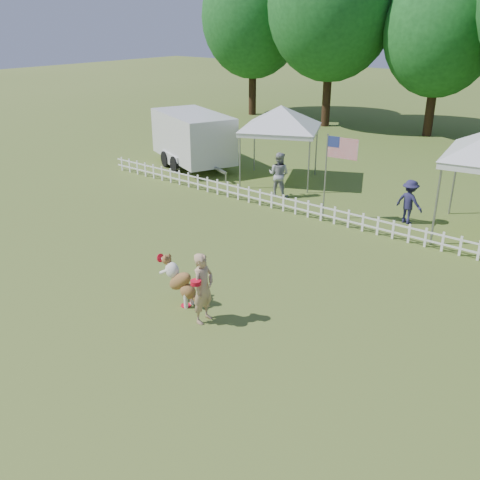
# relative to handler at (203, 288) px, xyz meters

# --- Properties ---
(ground) EXTENTS (120.00, 120.00, 0.00)m
(ground) POSITION_rel_handler_xyz_m (-0.43, 0.07, -0.81)
(ground) COLOR #415C1D
(ground) RESTS_ON ground
(picket_fence) EXTENTS (22.00, 0.08, 0.60)m
(picket_fence) POSITION_rel_handler_xyz_m (-0.43, 7.07, -0.51)
(picket_fence) COLOR white
(picket_fence) RESTS_ON ground
(handler) EXTENTS (0.44, 0.63, 1.62)m
(handler) POSITION_rel_handler_xyz_m (0.00, 0.00, 0.00)
(handler) COLOR tan
(handler) RESTS_ON ground
(dog) EXTENTS (1.11, 0.39, 1.14)m
(dog) POSITION_rel_handler_xyz_m (-0.95, 0.26, -0.24)
(dog) COLOR brown
(dog) RESTS_ON ground
(frisbee_on_turf) EXTENTS (0.26, 0.26, 0.02)m
(frisbee_on_turf) POSITION_rel_handler_xyz_m (-0.77, 0.22, -0.80)
(frisbee_on_turf) COLOR red
(frisbee_on_turf) RESTS_ON ground
(canopy_tent_left) EXTENTS (3.84, 3.84, 2.99)m
(canopy_tent_left) POSITION_rel_handler_xyz_m (-4.88, 10.01, 0.68)
(canopy_tent_left) COLOR white
(canopy_tent_left) RESTS_ON ground
(cargo_trailer) EXTENTS (5.99, 4.35, 2.41)m
(cargo_trailer) POSITION_rel_handler_xyz_m (-9.21, 9.55, 0.39)
(cargo_trailer) COLOR silver
(cargo_trailer) RESTS_ON ground
(flag_pole) EXTENTS (1.10, 0.23, 2.84)m
(flag_pole) POSITION_rel_handler_xyz_m (-1.24, 7.29, 0.61)
(flag_pole) COLOR gray
(flag_pole) RESTS_ON ground
(spectator_a) EXTENTS (0.92, 0.77, 1.67)m
(spectator_a) POSITION_rel_handler_xyz_m (-3.78, 8.36, 0.02)
(spectator_a) COLOR #9A9CA0
(spectator_a) RESTS_ON ground
(spectator_b) EXTENTS (1.03, 0.72, 1.45)m
(spectator_b) POSITION_rel_handler_xyz_m (1.12, 8.67, -0.09)
(spectator_b) COLOR #242249
(spectator_b) RESTS_ON ground
(tree_far_left) EXTENTS (6.60, 6.60, 11.00)m
(tree_far_left) POSITION_rel_handler_xyz_m (-15.43, 22.07, 4.69)
(tree_far_left) COLOR #154B1A
(tree_far_left) RESTS_ON ground
(tree_left) EXTENTS (7.40, 7.40, 12.00)m
(tree_left) POSITION_rel_handler_xyz_m (-9.43, 21.57, 5.19)
(tree_left) COLOR #154B1A
(tree_left) RESTS_ON ground
(tree_center_left) EXTENTS (6.00, 6.00, 9.80)m
(tree_center_left) POSITION_rel_handler_xyz_m (-3.43, 22.57, 4.09)
(tree_center_left) COLOR #154B1A
(tree_center_left) RESTS_ON ground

